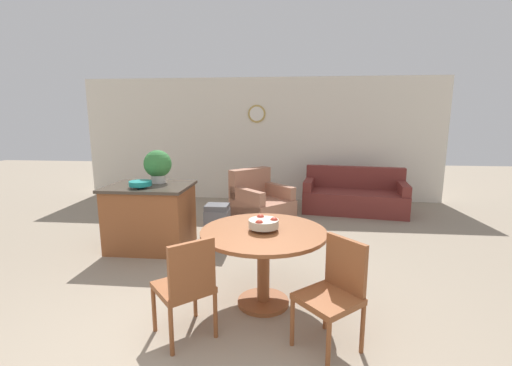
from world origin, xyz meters
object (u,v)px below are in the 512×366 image
at_px(fruit_bowl, 264,223).
at_px(kitchen_island, 151,216).
at_px(couch, 354,197).
at_px(dining_chair_near_left, 187,283).
at_px(teal_bowl, 140,184).
at_px(dining_chair_near_right, 335,289).
at_px(armchair, 260,204).
at_px(trash_bin, 217,226).
at_px(dining_table, 263,247).
at_px(potted_plant, 158,165).

xyz_separation_m(fruit_bowl, kitchen_island, (-1.70, 1.37, -0.38)).
relative_size(kitchen_island, couch, 0.55).
relative_size(dining_chair_near_left, teal_bowl, 2.99).
height_order(dining_chair_near_right, fruit_bowl, fruit_bowl).
xyz_separation_m(couch, armchair, (-1.79, -0.80, 0.01)).
distance_m(dining_chair_near_left, trash_bin, 2.08).
xyz_separation_m(dining_table, dining_chair_near_right, (0.60, -0.58, -0.10)).
bearing_deg(armchair, dining_chair_near_left, -139.56).
relative_size(dining_table, potted_plant, 2.57).
xyz_separation_m(dining_chair_near_right, kitchen_island, (-2.30, 1.95, -0.04)).
bearing_deg(teal_bowl, armchair, 48.23).
bearing_deg(dining_table, dining_chair_near_right, -43.77).
relative_size(dining_table, dining_chair_near_right, 1.37).
bearing_deg(teal_bowl, trash_bin, 15.08).
bearing_deg(trash_bin, dining_chair_near_left, -84.89).
bearing_deg(potted_plant, couch, 33.26).
height_order(dining_table, dining_chair_near_left, dining_chair_near_left).
relative_size(dining_table, teal_bowl, 4.09).
bearing_deg(dining_chair_near_left, trash_bin, 53.80).
distance_m(fruit_bowl, potted_plant, 2.29).
relative_size(dining_chair_near_left, dining_chair_near_right, 1.00).
height_order(dining_chair_near_left, armchair, armchair).
bearing_deg(trash_bin, potted_plant, 172.83).
height_order(potted_plant, armchair, potted_plant).
bearing_deg(dining_chair_near_right, trash_bin, -7.38).
distance_m(fruit_bowl, trash_bin, 1.72).
distance_m(dining_table, potted_plant, 2.33).
xyz_separation_m(dining_chair_near_left, fruit_bowl, (0.58, 0.60, 0.34)).
bearing_deg(armchair, potted_plant, 178.57).
xyz_separation_m(fruit_bowl, trash_bin, (-0.77, 1.45, -0.52)).
distance_m(potted_plant, couch, 3.87).
bearing_deg(dining_chair_near_right, dining_table, 4.92).
relative_size(dining_table, kitchen_island, 1.07).
distance_m(dining_chair_near_left, armchair, 3.46).
bearing_deg(fruit_bowl, dining_chair_near_left, -133.86).
bearing_deg(potted_plant, dining_table, -43.74).
distance_m(kitchen_island, trash_bin, 0.95).
bearing_deg(couch, armchair, -147.47).
distance_m(fruit_bowl, teal_bowl, 2.11).
height_order(teal_bowl, armchair, teal_bowl).
bearing_deg(dining_chair_near_right, dining_chair_near_left, 49.92).
bearing_deg(potted_plant, teal_bowl, -105.81).
relative_size(teal_bowl, potted_plant, 0.63).
xyz_separation_m(teal_bowl, couch, (3.26, 2.44, -0.67)).
xyz_separation_m(dining_chair_near_right, fruit_bowl, (-0.60, 0.58, 0.34)).
bearing_deg(dining_chair_near_right, kitchen_island, 8.38).
relative_size(potted_plant, armchair, 0.38).
height_order(kitchen_island, trash_bin, kitchen_island).
height_order(dining_chair_near_left, teal_bowl, teal_bowl).
relative_size(teal_bowl, couch, 0.14).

